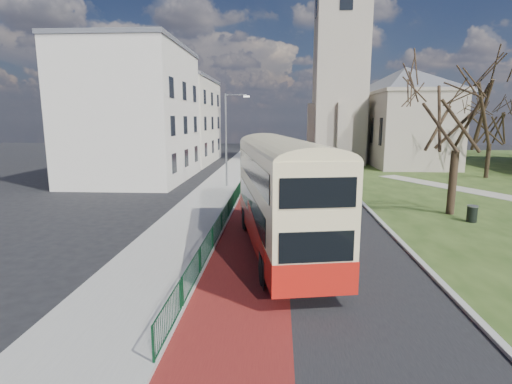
# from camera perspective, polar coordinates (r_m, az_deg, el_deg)

# --- Properties ---
(ground) EXTENTS (160.00, 160.00, 0.00)m
(ground) POSITION_cam_1_polar(r_m,az_deg,el_deg) (17.79, 2.87, -9.38)
(ground) COLOR black
(ground) RESTS_ON ground
(road_carriageway) EXTENTS (9.00, 120.00, 0.01)m
(road_carriageway) POSITION_cam_1_polar(r_m,az_deg,el_deg) (37.25, 5.39, 1.12)
(road_carriageway) COLOR black
(road_carriageway) RESTS_ON ground
(bus_lane) EXTENTS (3.40, 120.00, 0.01)m
(bus_lane) POSITION_cam_1_polar(r_m,az_deg,el_deg) (37.24, 1.24, 1.16)
(bus_lane) COLOR #591414
(bus_lane) RESTS_ON ground
(pavement_west) EXTENTS (4.00, 120.00, 0.12)m
(pavement_west) POSITION_cam_1_polar(r_m,az_deg,el_deg) (37.56, -4.57, 1.29)
(pavement_west) COLOR gray
(pavement_west) RESTS_ON ground
(kerb_west) EXTENTS (0.25, 120.00, 0.13)m
(kerb_west) POSITION_cam_1_polar(r_m,az_deg,el_deg) (37.34, -1.53, 1.27)
(kerb_west) COLOR #999993
(kerb_west) RESTS_ON ground
(kerb_east) EXTENTS (0.25, 80.00, 0.13)m
(kerb_east) POSITION_cam_1_polar(r_m,az_deg,el_deg) (39.65, 11.95, 1.59)
(kerb_east) COLOR #999993
(kerb_east) RESTS_ON ground
(pedestrian_railing) EXTENTS (0.07, 24.00, 1.12)m
(pedestrian_railing) POSITION_cam_1_polar(r_m,az_deg,el_deg) (21.66, -4.89, -4.23)
(pedestrian_railing) COLOR #0D3D21
(pedestrian_railing) RESTS_ON ground
(gothic_church) EXTENTS (16.38, 18.00, 40.00)m
(gothic_church) POSITION_cam_1_polar(r_m,az_deg,el_deg) (56.59, 16.73, 17.27)
(gothic_church) COLOR gray
(gothic_church) RESTS_ON ground
(street_block_near) EXTENTS (10.30, 14.30, 13.00)m
(street_block_near) POSITION_cam_1_polar(r_m,az_deg,el_deg) (41.21, -17.04, 10.69)
(street_block_near) COLOR silver
(street_block_near) RESTS_ON ground
(street_block_far) EXTENTS (10.30, 16.30, 11.50)m
(street_block_far) POSITION_cam_1_polar(r_m,az_deg,el_deg) (56.51, -11.36, 10.00)
(street_block_far) COLOR beige
(street_block_far) RESTS_ON ground
(streetlamp) EXTENTS (2.13, 0.18, 8.00)m
(streetlamp) POSITION_cam_1_polar(r_m,az_deg,el_deg) (35.04, -4.05, 8.09)
(streetlamp) COLOR gray
(streetlamp) RESTS_ON pavement_west
(bus) EXTENTS (4.79, 12.21, 4.98)m
(bus) POSITION_cam_1_polar(r_m,az_deg,el_deg) (17.87, 3.67, 0.15)
(bus) COLOR #B31810
(bus) RESTS_ON ground
(winter_tree_near) EXTENTS (8.27, 8.27, 10.41)m
(winter_tree_near) POSITION_cam_1_polar(r_m,az_deg,el_deg) (27.72, 27.15, 11.86)
(winter_tree_near) COLOR #312418
(winter_tree_near) RESTS_ON grass_green
(winter_tree_far) EXTENTS (7.29, 7.29, 9.02)m
(winter_tree_far) POSITION_cam_1_polar(r_m,az_deg,el_deg) (46.84, 30.68, 9.35)
(winter_tree_far) COLOR black
(winter_tree_far) RESTS_ON grass_green
(litter_bin) EXTENTS (0.76, 0.76, 0.98)m
(litter_bin) POSITION_cam_1_polar(r_m,az_deg,el_deg) (26.63, 28.48, -2.74)
(litter_bin) COLOR black
(litter_bin) RESTS_ON grass_green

